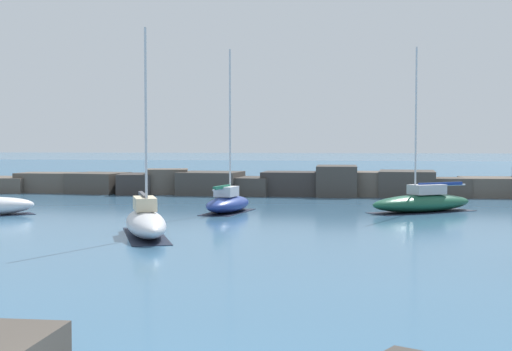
# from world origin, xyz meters

# --- Properties ---
(open_sea_beyond) EXTENTS (400.00, 116.00, 0.01)m
(open_sea_beyond) POSITION_xyz_m (0.00, 110.80, 0.00)
(open_sea_beyond) COLOR #2D5B7F
(open_sea_beyond) RESTS_ON ground
(breakwater_jetty) EXTENTS (62.56, 6.52, 2.56)m
(breakwater_jetty) POSITION_xyz_m (1.33, 50.42, 0.98)
(breakwater_jetty) COLOR brown
(breakwater_jetty) RESTS_ON ground
(sailboat_moored_0) EXTENTS (4.48, 7.50, 9.97)m
(sailboat_moored_0) POSITION_xyz_m (-6.70, 22.29, 0.72)
(sailboat_moored_0) COLOR silver
(sailboat_moored_0) RESTS_ON ground
(sailboat_moored_1) EXTENTS (3.01, 5.87, 10.59)m
(sailboat_moored_1) POSITION_xyz_m (-4.94, 34.36, 0.65)
(sailboat_moored_1) COLOR navy
(sailboat_moored_1) RESTS_ON ground
(sailboat_moored_3) EXTENTS (7.67, 6.44, 10.70)m
(sailboat_moored_3) POSITION_xyz_m (7.60, 36.56, 0.68)
(sailboat_moored_3) COLOR #195138
(sailboat_moored_3) RESTS_ON ground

